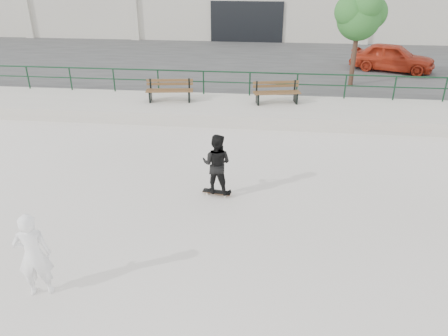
# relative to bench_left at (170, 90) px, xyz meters

# --- Properties ---
(ground) EXTENTS (120.00, 120.00, 0.00)m
(ground) POSITION_rel_bench_left_xyz_m (2.23, -9.66, -0.94)
(ground) COLOR #B3ACA3
(ground) RESTS_ON ground
(ledge) EXTENTS (30.00, 3.00, 0.50)m
(ledge) POSITION_rel_bench_left_xyz_m (2.23, -0.16, -0.69)
(ledge) COLOR beige
(ledge) RESTS_ON ground
(parking_strip) EXTENTS (60.00, 14.00, 0.50)m
(parking_strip) POSITION_rel_bench_left_xyz_m (2.23, 8.34, -0.69)
(parking_strip) COLOR #393939
(parking_strip) RESTS_ON ground
(railing) EXTENTS (28.00, 0.06, 1.03)m
(railing) POSITION_rel_bench_left_xyz_m (2.23, 1.14, 0.31)
(railing) COLOR #143720
(railing) RESTS_ON ledge
(bench_left) EXTENTS (1.98, 0.81, 0.89)m
(bench_left) POSITION_rel_bench_left_xyz_m (0.00, 0.00, 0.00)
(bench_left) COLOR brown
(bench_left) RESTS_ON ledge
(bench_right) EXTENTS (1.97, 0.93, 0.87)m
(bench_right) POSITION_rel_bench_left_xyz_m (4.38, 0.20, -0.01)
(bench_right) COLOR brown
(bench_right) RESTS_ON ledge
(tree) EXTENTS (2.38, 2.12, 4.24)m
(tree) POSITION_rel_bench_left_xyz_m (7.85, 3.40, 2.74)
(tree) COLOR #4E3827
(tree) RESTS_ON parking_strip
(red_car) EXTENTS (4.49, 3.02, 1.42)m
(red_car) POSITION_rel_bench_left_xyz_m (10.32, 6.49, 0.27)
(red_car) COLOR #AC2B15
(red_car) RESTS_ON parking_strip
(skateboard) EXTENTS (0.80, 0.32, 0.09)m
(skateboard) POSITION_rel_bench_left_xyz_m (2.82, -6.79, -0.86)
(skateboard) COLOR black
(skateboard) RESTS_ON ground
(standing_skater) EXTENTS (0.92, 0.78, 1.68)m
(standing_skater) POSITION_rel_bench_left_xyz_m (2.82, -6.79, -0.01)
(standing_skater) COLOR black
(standing_skater) RESTS_ON skateboard
(seated_skater) EXTENTS (0.75, 0.60, 1.78)m
(seated_skater) POSITION_rel_bench_left_xyz_m (-0.09, -11.03, -0.05)
(seated_skater) COLOR white
(seated_skater) RESTS_ON ground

